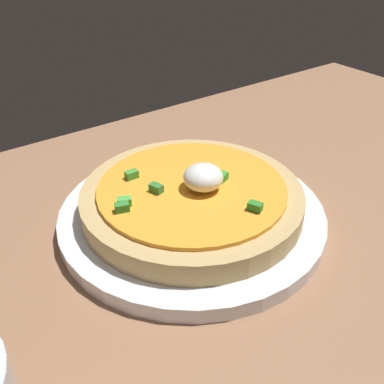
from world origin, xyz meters
The scene contains 3 objects.
dining_table centered at (0.00, 0.00, 1.62)cm, with size 128.58×67.75×3.25cm, color #916649.
plate centered at (-7.57, -6.66, 4.04)cm, with size 26.91×26.91×1.58cm, color white.
pizza centered at (-7.58, -6.63, 6.22)cm, with size 22.17×22.17×5.19cm.
Camera 1 is at (13.45, 22.41, 30.41)cm, focal length 40.38 mm.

